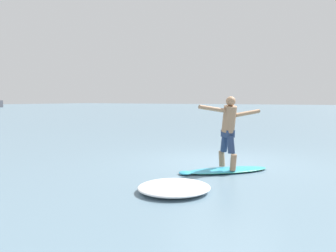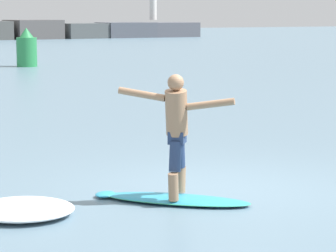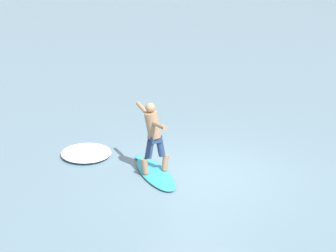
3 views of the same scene
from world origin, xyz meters
TOP-DOWN VIEW (x-y plane):
  - ground_plane at (0.00, 0.00)m, footprint 200.00×200.00m
  - surfboard at (-0.94, -0.39)m, footprint 1.84×1.80m
  - surfer at (-0.94, -0.45)m, footprint 1.22×1.04m
  - wave_foam_at_tail at (-2.90, -0.14)m, footprint 1.75×1.74m

SIDE VIEW (x-z plane):
  - ground_plane at x=0.00m, z-range 0.00..0.00m
  - surfboard at x=-0.94m, z-range -0.07..0.15m
  - wave_foam_at_tail at x=-2.90m, z-range 0.00..0.16m
  - surfer at x=-0.94m, z-range 0.20..1.80m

